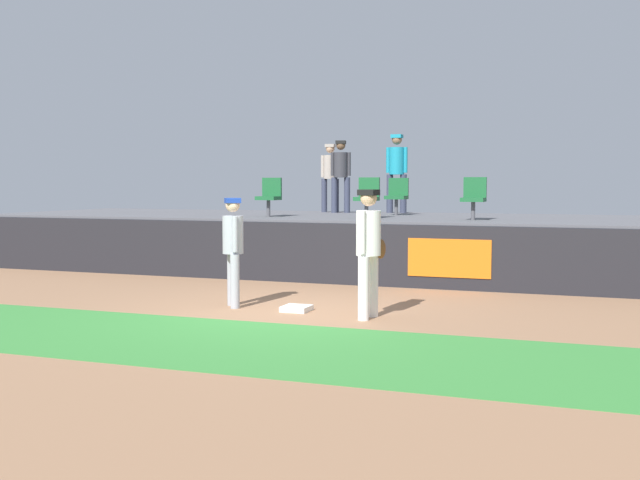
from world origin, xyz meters
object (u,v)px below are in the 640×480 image
Objects in this scene: seat_front_center at (367,195)px; seat_front_left at (270,195)px; player_runner_visitor at (233,244)px; player_fielder_home at (369,244)px; seat_back_center at (397,194)px; spectator_capped at (330,173)px; spectator_hooded at (341,171)px; spectator_casual at (397,168)px; first_base at (297,308)px; seat_front_right at (474,196)px.

seat_front_center and seat_front_left have the same top height.
player_runner_visitor is at bearing -72.47° from seat_front_left.
player_fielder_home is 6.84m from seat_back_center.
player_runner_visitor is 4.89m from seat_front_left.
player_fielder_home is at bearing 106.46° from spectator_capped.
spectator_hooded is 0.92× the size of spectator_casual.
spectator_capped is at bearing 106.16° from first_base.
seat_back_center is (0.15, 1.80, 0.00)m from seat_front_center.
player_runner_visitor is 5.51m from seat_front_right.
player_runner_visitor is 7.36m from spectator_hooded.
player_fielder_home is at bearing -52.61° from seat_front_left.
first_base is 6.65m from seat_back_center.
player_fielder_home is 2.28m from player_runner_visitor.
seat_back_center is at bearing 144.23° from spectator_capped.
seat_front_right is 1.00× the size of seat_back_center.
seat_front_right reaches higher than first_base.
seat_front_center reaches higher than player_fielder_home.
seat_front_center reaches higher than first_base.
seat_front_right is (1.85, 4.65, 1.62)m from first_base.
seat_front_left is at bearing 180.00° from seat_front_center.
spectator_casual is (-1.71, 7.90, 1.24)m from player_fielder_home.
seat_front_center is at bearing 107.23° from spectator_hooded.
seat_front_left is at bearing 76.26° from spectator_capped.
player_fielder_home is 8.14m from spectator_hooded.
first_base is at bearing 99.10° from spectator_capped.
player_runner_visitor is 0.96× the size of spectator_hooded.
seat_front_left reaches higher than player_fielder_home.
player_fielder_home is 2.17× the size of seat_front_left.
player_runner_visitor is 6.51m from seat_back_center.
seat_front_left is at bearing 161.28° from player_runner_visitor.
player_runner_visitor is (-1.07, 0.03, 0.94)m from first_base.
spectator_hooded reaches higher than player_runner_visitor.
player_fielder_home is 6.16m from seat_front_left.
spectator_hooded reaches higher than player_fielder_home.
seat_back_center is at bearing 138.42° from seat_front_right.
spectator_casual is at bearing 56.37° from seat_front_left.
seat_back_center is (-0.18, 6.45, 1.62)m from first_base.
first_base is 1.58m from player_fielder_home.
seat_front_right is 5.00m from spectator_capped.
first_base is 0.24× the size of spectator_capped.
spectator_capped is 1.68m from spectator_casual.
seat_back_center is at bearing 141.30° from spectator_hooded.
spectator_capped is (-2.19, 7.55, 2.13)m from first_base.
player_runner_visitor is at bearing 83.43° from spectator_hooded.
seat_back_center reaches higher than first_base.
seat_front_center is at bearing 134.58° from player_runner_visitor.
seat_front_left is 0.44× the size of spectator_casual.
first_base is at bearing -86.00° from seat_front_center.
player_fielder_home reaches higher than player_runner_visitor.
spectator_casual is (-2.37, 3.02, 0.63)m from seat_front_right.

